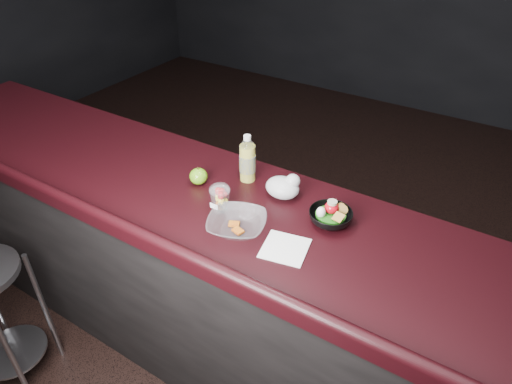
{
  "coord_description": "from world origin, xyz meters",
  "views": [
    {
      "loc": [
        0.89,
        -0.93,
        2.13
      ],
      "look_at": [
        0.1,
        0.33,
        1.1
      ],
      "focal_mm": 32.0,
      "sensor_mm": 36.0,
      "label": 1
    }
  ],
  "objects_px": {
    "fruit_cup": "(220,197)",
    "snack_bowl": "(330,216)",
    "lemonade_bottle": "(248,162)",
    "takeout_bowl": "(237,224)",
    "green_apple": "(198,176)"
  },
  "relations": [
    {
      "from": "lemonade_bottle",
      "to": "green_apple",
      "type": "relative_size",
      "value": 2.67
    },
    {
      "from": "snack_bowl",
      "to": "takeout_bowl",
      "type": "relative_size",
      "value": 0.64
    },
    {
      "from": "lemonade_bottle",
      "to": "fruit_cup",
      "type": "height_order",
      "value": "lemonade_bottle"
    },
    {
      "from": "green_apple",
      "to": "fruit_cup",
      "type": "bearing_deg",
      "value": -28.69
    },
    {
      "from": "fruit_cup",
      "to": "snack_bowl",
      "type": "height_order",
      "value": "fruit_cup"
    },
    {
      "from": "snack_bowl",
      "to": "lemonade_bottle",
      "type": "bearing_deg",
      "value": 168.61
    },
    {
      "from": "green_apple",
      "to": "takeout_bowl",
      "type": "relative_size",
      "value": 0.29
    },
    {
      "from": "fruit_cup",
      "to": "green_apple",
      "type": "bearing_deg",
      "value": 151.31
    },
    {
      "from": "green_apple",
      "to": "takeout_bowl",
      "type": "xyz_separation_m",
      "value": [
        0.32,
        -0.18,
        -0.01
      ]
    },
    {
      "from": "lemonade_bottle",
      "to": "green_apple",
      "type": "xyz_separation_m",
      "value": [
        -0.16,
        -0.14,
        -0.06
      ]
    },
    {
      "from": "green_apple",
      "to": "takeout_bowl",
      "type": "distance_m",
      "value": 0.37
    },
    {
      "from": "takeout_bowl",
      "to": "green_apple",
      "type": "bearing_deg",
      "value": 151.18
    },
    {
      "from": "lemonade_bottle",
      "to": "takeout_bowl",
      "type": "distance_m",
      "value": 0.36
    },
    {
      "from": "fruit_cup",
      "to": "snack_bowl",
      "type": "relative_size",
      "value": 0.66
    },
    {
      "from": "lemonade_bottle",
      "to": "takeout_bowl",
      "type": "xyz_separation_m",
      "value": [
        0.16,
        -0.32,
        -0.06
      ]
    }
  ]
}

